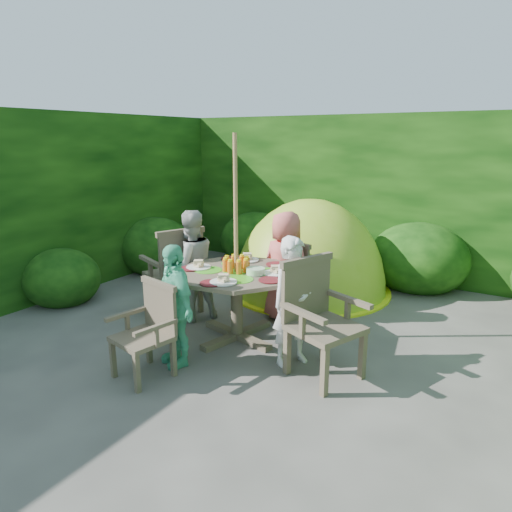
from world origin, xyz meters
The scene contains 13 objects.
ground centered at (0.00, 0.00, 0.00)m, with size 60.00×60.00×0.00m, color #45423E.
hedge_enclosure centered at (0.00, 1.33, 1.25)m, with size 9.00×9.00×2.50m.
patio_table centered at (-0.66, 0.44, 0.65)m, with size 1.60×1.60×0.93m.
parasol_pole centered at (-0.66, 0.44, 1.10)m, with size 0.04×0.04×2.20m, color olive.
garden_chair_right centered at (0.40, 0.21, 0.56)m, with size 0.74×0.79×1.05m.
garden_chair_left centered at (-1.72, 0.67, 0.57)m, with size 0.75×0.80×1.06m.
garden_chair_back centered at (-0.42, 1.52, 0.48)m, with size 0.65×0.61×0.90m.
garden_chair_front centered at (-0.91, -0.63, 0.45)m, with size 0.58×0.54×0.84m.
child_right centered at (0.12, 0.26, 0.64)m, with size 0.46×0.30×1.27m, color silver.
child_left centered at (-1.44, 0.62, 0.67)m, with size 0.65×0.51×1.34m, color #A7A6A1.
child_back centered at (-0.48, 1.22, 0.66)m, with size 0.65×0.42×1.32m, color #D45E57.
child_front centered at (-0.84, -0.34, 0.60)m, with size 0.70×0.29×1.20m, color #54C599.
dome_tent centered at (-0.69, 2.34, 0.00)m, with size 2.34×2.34×2.65m.
Camera 1 is at (1.96, -3.41, 2.15)m, focal length 32.00 mm.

